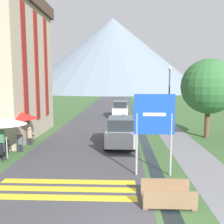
{
  "coord_description": "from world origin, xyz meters",
  "views": [
    {
      "loc": [
        -0.34,
        -6.07,
        4.07
      ],
      "look_at": [
        -0.97,
        10.0,
        2.08
      ],
      "focal_mm": 40.0,
      "sensor_mm": 36.0,
      "label": 1
    }
  ],
  "objects_px": {
    "streetlamp": "(169,94)",
    "cafe_chair_near_right": "(6,145)",
    "road_sign": "(154,122)",
    "cafe_chair_far_left": "(27,135)",
    "footbridge": "(167,197)",
    "cafe_umbrella_middle_red": "(18,115)",
    "person_standing_terrace": "(2,140)",
    "person_seated_far": "(30,135)",
    "parked_car_far": "(120,109)",
    "cafe_umbrella_front_white": "(5,121)",
    "cafe_chair_far_right": "(30,135)",
    "parked_car_near": "(121,131)",
    "cafe_chair_middle": "(15,140)",
    "person_seated_near": "(20,141)",
    "tree_by_path": "(209,86)",
    "cafe_chair_nearest": "(0,152)"
  },
  "relations": [
    {
      "from": "cafe_chair_nearest",
      "to": "cafe_umbrella_front_white",
      "type": "bearing_deg",
      "value": 110.39
    },
    {
      "from": "footbridge",
      "to": "cafe_chair_nearest",
      "type": "bearing_deg",
      "value": 152.63
    },
    {
      "from": "cafe_chair_nearest",
      "to": "cafe_chair_near_right",
      "type": "bearing_deg",
      "value": 127.2
    },
    {
      "from": "streetlamp",
      "to": "cafe_umbrella_middle_red",
      "type": "bearing_deg",
      "value": -155.15
    },
    {
      "from": "tree_by_path",
      "to": "cafe_chair_near_right",
      "type": "bearing_deg",
      "value": -160.12
    },
    {
      "from": "parked_car_far",
      "to": "cafe_chair_far_left",
      "type": "height_order",
      "value": "parked_car_far"
    },
    {
      "from": "cafe_chair_far_left",
      "to": "footbridge",
      "type": "bearing_deg",
      "value": -67.41
    },
    {
      "from": "cafe_chair_nearest",
      "to": "cafe_chair_far_right",
      "type": "bearing_deg",
      "value": 112.22
    },
    {
      "from": "cafe_chair_middle",
      "to": "cafe_umbrella_middle_red",
      "type": "height_order",
      "value": "cafe_umbrella_middle_red"
    },
    {
      "from": "cafe_umbrella_front_white",
      "to": "parked_car_far",
      "type": "bearing_deg",
      "value": 69.56
    },
    {
      "from": "cafe_chair_near_right",
      "to": "cafe_chair_far_right",
      "type": "bearing_deg",
      "value": 87.22
    },
    {
      "from": "parked_car_near",
      "to": "cafe_chair_far_left",
      "type": "bearing_deg",
      "value": 174.63
    },
    {
      "from": "cafe_umbrella_front_white",
      "to": "tree_by_path",
      "type": "xyz_separation_m",
      "value": [
        12.23,
        5.33,
        1.69
      ]
    },
    {
      "from": "cafe_umbrella_middle_red",
      "to": "person_standing_terrace",
      "type": "height_order",
      "value": "cafe_umbrella_middle_red"
    },
    {
      "from": "cafe_chair_near_right",
      "to": "cafe_umbrella_middle_red",
      "type": "height_order",
      "value": "cafe_umbrella_middle_red"
    },
    {
      "from": "person_seated_near",
      "to": "tree_by_path",
      "type": "bearing_deg",
      "value": 19.09
    },
    {
      "from": "footbridge",
      "to": "person_seated_far",
      "type": "xyz_separation_m",
      "value": [
        -7.43,
        7.44,
        0.45
      ]
    },
    {
      "from": "cafe_umbrella_front_white",
      "to": "cafe_chair_far_left",
      "type": "bearing_deg",
      "value": 94.3
    },
    {
      "from": "cafe_chair_far_left",
      "to": "person_seated_near",
      "type": "height_order",
      "value": "person_seated_near"
    },
    {
      "from": "cafe_chair_middle",
      "to": "person_seated_near",
      "type": "height_order",
      "value": "person_seated_near"
    },
    {
      "from": "cafe_chair_far_left",
      "to": "person_seated_far",
      "type": "height_order",
      "value": "person_seated_far"
    },
    {
      "from": "streetlamp",
      "to": "cafe_chair_near_right",
      "type": "bearing_deg",
      "value": -148.29
    },
    {
      "from": "person_seated_near",
      "to": "parked_car_far",
      "type": "bearing_deg",
      "value": 68.85
    },
    {
      "from": "tree_by_path",
      "to": "person_seated_far",
      "type": "bearing_deg",
      "value": -168.12
    },
    {
      "from": "cafe_chair_far_right",
      "to": "person_seated_near",
      "type": "height_order",
      "value": "person_seated_near"
    },
    {
      "from": "cafe_chair_middle",
      "to": "cafe_umbrella_front_white",
      "type": "bearing_deg",
      "value": -74.06
    },
    {
      "from": "road_sign",
      "to": "cafe_chair_far_left",
      "type": "relative_size",
      "value": 4.16
    },
    {
      "from": "person_seated_near",
      "to": "cafe_chair_middle",
      "type": "bearing_deg",
      "value": 127.52
    },
    {
      "from": "road_sign",
      "to": "cafe_chair_far_right",
      "type": "distance_m",
      "value": 9.45
    },
    {
      "from": "parked_car_far",
      "to": "cafe_chair_far_right",
      "type": "bearing_deg",
      "value": -115.4
    },
    {
      "from": "footbridge",
      "to": "cafe_chair_far_left",
      "type": "bearing_deg",
      "value": 134.24
    },
    {
      "from": "cafe_umbrella_middle_red",
      "to": "person_seated_far",
      "type": "relative_size",
      "value": 1.85
    },
    {
      "from": "cafe_chair_middle",
      "to": "streetlamp",
      "type": "height_order",
      "value": "streetlamp"
    },
    {
      "from": "footbridge",
      "to": "cafe_chair_far_left",
      "type": "xyz_separation_m",
      "value": [
        -7.88,
        8.09,
        0.29
      ]
    },
    {
      "from": "cafe_chair_middle",
      "to": "tree_by_path",
      "type": "relative_size",
      "value": 0.15
    },
    {
      "from": "cafe_umbrella_middle_red",
      "to": "streetlamp",
      "type": "xyz_separation_m",
      "value": [
        10.1,
        4.68,
        1.09
      ]
    },
    {
      "from": "person_seated_far",
      "to": "tree_by_path",
      "type": "xyz_separation_m",
      "value": [
        12.04,
        2.53,
        3.02
      ]
    },
    {
      "from": "cafe_umbrella_middle_red",
      "to": "parked_car_near",
      "type": "bearing_deg",
      "value": 4.25
    },
    {
      "from": "footbridge",
      "to": "cafe_chair_near_right",
      "type": "xyz_separation_m",
      "value": [
        -8.02,
        5.4,
        0.29
      ]
    },
    {
      "from": "cafe_chair_far_left",
      "to": "person_standing_terrace",
      "type": "bearing_deg",
      "value": -109.5
    },
    {
      "from": "cafe_umbrella_front_white",
      "to": "person_seated_near",
      "type": "xyz_separation_m",
      "value": [
        0.23,
        1.18,
        -1.34
      ]
    },
    {
      "from": "cafe_chair_near_right",
      "to": "cafe_umbrella_front_white",
      "type": "distance_m",
      "value": 1.72
    },
    {
      "from": "person_seated_near",
      "to": "person_seated_far",
      "type": "bearing_deg",
      "value": 91.61
    },
    {
      "from": "footbridge",
      "to": "parked_car_far",
      "type": "xyz_separation_m",
      "value": [
        -1.72,
        20.46,
        0.68
      ]
    },
    {
      "from": "cafe_chair_far_left",
      "to": "cafe_umbrella_middle_red",
      "type": "relative_size",
      "value": 0.38
    },
    {
      "from": "cafe_chair_near_right",
      "to": "cafe_umbrella_front_white",
      "type": "height_order",
      "value": "cafe_umbrella_front_white"
    },
    {
      "from": "road_sign",
      "to": "footbridge",
      "type": "relative_size",
      "value": 2.08
    },
    {
      "from": "road_sign",
      "to": "cafe_chair_far_right",
      "type": "bearing_deg",
      "value": 143.71
    },
    {
      "from": "footbridge",
      "to": "streetlamp",
      "type": "distance_m",
      "value": 12.24
    },
    {
      "from": "cafe_chair_middle",
      "to": "person_seated_far",
      "type": "bearing_deg",
      "value": 57.84
    }
  ]
}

